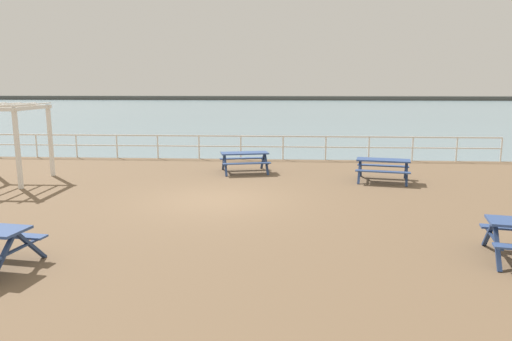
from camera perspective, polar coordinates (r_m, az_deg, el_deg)
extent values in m
cube|color=brown|center=(13.76, -4.89, -4.02)|extent=(30.00, 24.00, 0.20)
cube|color=gray|center=(66.05, 1.84, 7.49)|extent=(142.00, 90.00, 0.01)
cube|color=#4C4C47|center=(109.00, 2.53, 8.62)|extent=(142.00, 6.00, 1.80)
cube|color=white|center=(21.15, -1.88, 4.23)|extent=(23.00, 0.06, 0.06)
cube|color=white|center=(21.21, -1.87, 2.96)|extent=(23.00, 0.05, 0.05)
cylinder|color=white|center=(24.08, -25.23, 2.73)|extent=(0.07, 0.07, 1.05)
cylinder|color=white|center=(23.22, -21.08, 2.78)|extent=(0.07, 0.07, 1.05)
cylinder|color=white|center=(22.49, -16.63, 2.82)|extent=(0.07, 0.07, 1.05)
cylinder|color=white|center=(21.91, -11.91, 2.84)|extent=(0.07, 0.07, 1.05)
cylinder|color=white|center=(21.48, -6.97, 2.84)|extent=(0.07, 0.07, 1.05)
cylinder|color=white|center=(21.21, -1.87, 2.82)|extent=(0.07, 0.07, 1.05)
cylinder|color=white|center=(21.12, 3.32, 2.77)|extent=(0.07, 0.07, 1.05)
cylinder|color=white|center=(21.20, 8.52, 2.70)|extent=(0.07, 0.07, 1.05)
cylinder|color=white|center=(21.45, 13.63, 2.61)|extent=(0.07, 0.07, 1.05)
cylinder|color=white|center=(21.87, 18.58, 2.51)|extent=(0.07, 0.07, 1.05)
cylinder|color=white|center=(22.44, 23.31, 2.39)|extent=(0.07, 0.07, 1.05)
cylinder|color=white|center=(23.16, 27.78, 2.26)|extent=(0.07, 0.07, 1.05)
cube|color=#334C84|center=(17.92, -1.40, 2.15)|extent=(1.91, 1.08, 0.05)
cube|color=#334C84|center=(18.57, -1.66, 1.50)|extent=(1.81, 0.65, 0.04)
cube|color=#334C84|center=(17.36, -1.11, 0.88)|extent=(1.81, 0.65, 0.04)
cube|color=navy|center=(18.46, 0.85, 1.21)|extent=(0.25, 0.79, 0.79)
cube|color=navy|center=(17.73, 1.27, 0.83)|extent=(0.25, 0.79, 0.79)
cube|color=navy|center=(18.09, 1.06, 1.17)|extent=(0.39, 1.48, 0.04)
cube|color=navy|center=(18.25, -3.98, 1.09)|extent=(0.25, 0.79, 0.79)
cube|color=navy|center=(17.52, -3.75, 0.70)|extent=(0.25, 0.79, 0.79)
cube|color=navy|center=(17.88, -3.87, 1.04)|extent=(0.39, 1.48, 0.04)
cube|color=#334C84|center=(10.40, -28.51, -6.89)|extent=(1.82, 0.50, 0.04)
cube|color=navy|center=(9.77, -25.84, -8.20)|extent=(0.19, 0.80, 0.79)
cube|color=navy|center=(9.22, -28.66, -9.52)|extent=(0.19, 0.80, 0.79)
cube|color=navy|center=(9.48, -27.23, -8.58)|extent=(0.26, 1.49, 0.04)
cube|color=#334C84|center=(16.82, 15.29, 1.24)|extent=(1.91, 1.06, 0.05)
cube|color=#334C84|center=(17.48, 15.26, 0.58)|extent=(1.81, 0.63, 0.04)
cube|color=#334C84|center=(16.26, 15.22, -0.14)|extent=(1.81, 0.63, 0.04)
cube|color=navy|center=(17.27, 17.82, 0.07)|extent=(0.24, 0.79, 0.79)
cube|color=navy|center=(16.53, 17.92, -0.37)|extent=(0.24, 0.79, 0.79)
cube|color=navy|center=(16.89, 17.88, 0.01)|extent=(0.37, 1.48, 0.04)
cube|color=navy|center=(17.27, 12.65, 0.32)|extent=(0.24, 0.79, 0.79)
cube|color=navy|center=(16.53, 12.51, -0.11)|extent=(0.24, 0.79, 0.79)
cube|color=navy|center=(16.89, 12.59, 0.26)|extent=(0.37, 1.48, 0.04)
cube|color=navy|center=(10.57, 26.57, -6.89)|extent=(0.24, 0.79, 0.79)
cube|color=navy|center=(9.86, 27.38, -8.15)|extent=(0.24, 0.79, 0.79)
cube|color=navy|center=(10.20, 26.98, -7.26)|extent=(0.37, 1.48, 0.04)
cube|color=white|center=(18.73, -23.81, 3.17)|extent=(0.12, 0.12, 2.50)
cube|color=white|center=(16.81, -27.10, 2.18)|extent=(0.12, 0.12, 2.50)
cube|color=white|center=(17.66, -25.70, 6.92)|extent=(0.16, 2.44, 0.12)
cube|color=white|center=(19.15, -27.07, 7.00)|extent=(2.44, 0.16, 0.12)
cube|color=white|center=(18.20, -28.80, 7.11)|extent=(0.12, 2.56, 0.04)
cube|color=white|center=(17.92, -27.29, 7.21)|extent=(0.12, 2.56, 0.04)
cube|color=white|center=(17.65, -25.73, 7.30)|extent=(0.12, 2.56, 0.04)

